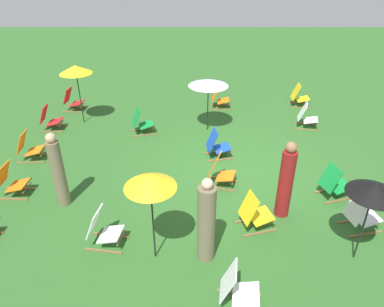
{
  "coord_description": "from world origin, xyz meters",
  "views": [
    {
      "loc": [
        -8.02,
        1.16,
        5.13
      ],
      "look_at": [
        0.0,
        1.2,
        0.5
      ],
      "focal_mm": 33.31,
      "sensor_mm": 36.0,
      "label": 1
    }
  ],
  "objects_px": {
    "umbrella_3": "(150,181)",
    "deckchair_15": "(299,96)",
    "deckchair_8": "(254,214)",
    "person_0": "(286,182)",
    "deckchair_0": "(306,117)",
    "umbrella_1": "(75,70)",
    "deckchair_5": "(219,98)",
    "deckchair_7": "(141,122)",
    "deckchair_2": "(50,119)",
    "deckchair_4": "(11,181)",
    "deckchair_3": "(237,289)",
    "deckchair_12": "(334,183)",
    "deckchair_14": "(220,172)",
    "person_1": "(58,172)",
    "deckchair_13": "(72,100)",
    "umbrella_0": "(208,83)",
    "person_2": "(206,223)",
    "deckchair_10": "(103,229)",
    "deckchair_9": "(361,214)",
    "umbrella_2": "(375,189)",
    "deckchair_11": "(29,147)",
    "deckchair_1": "(217,145)"
  },
  "relations": [
    {
      "from": "deckchair_2",
      "to": "umbrella_2",
      "type": "height_order",
      "value": "umbrella_2"
    },
    {
      "from": "deckchair_0",
      "to": "deckchair_5",
      "type": "height_order",
      "value": "same"
    },
    {
      "from": "deckchair_0",
      "to": "umbrella_0",
      "type": "relative_size",
      "value": 0.5
    },
    {
      "from": "deckchair_3",
      "to": "person_1",
      "type": "distance_m",
      "value": 4.6
    },
    {
      "from": "deckchair_3",
      "to": "deckchair_7",
      "type": "relative_size",
      "value": 0.96
    },
    {
      "from": "umbrella_1",
      "to": "deckchair_15",
      "type": "bearing_deg",
      "value": -78.93
    },
    {
      "from": "umbrella_0",
      "to": "deckchair_9",
      "type": "bearing_deg",
      "value": -147.52
    },
    {
      "from": "deckchair_2",
      "to": "deckchair_9",
      "type": "height_order",
      "value": "same"
    },
    {
      "from": "deckchair_8",
      "to": "person_0",
      "type": "bearing_deg",
      "value": -72.25
    },
    {
      "from": "deckchair_3",
      "to": "person_0",
      "type": "bearing_deg",
      "value": -20.54
    },
    {
      "from": "deckchair_7",
      "to": "deckchair_5",
      "type": "bearing_deg",
      "value": -67.68
    },
    {
      "from": "umbrella_1",
      "to": "umbrella_3",
      "type": "distance_m",
      "value": 6.8
    },
    {
      "from": "deckchair_7",
      "to": "deckchair_10",
      "type": "relative_size",
      "value": 1.04
    },
    {
      "from": "umbrella_1",
      "to": "umbrella_3",
      "type": "height_order",
      "value": "umbrella_1"
    },
    {
      "from": "deckchair_12",
      "to": "umbrella_2",
      "type": "relative_size",
      "value": 0.5
    },
    {
      "from": "deckchair_9",
      "to": "deckchair_12",
      "type": "distance_m",
      "value": 1.13
    },
    {
      "from": "deckchair_8",
      "to": "deckchair_9",
      "type": "xyz_separation_m",
      "value": [
        -0.01,
        -2.2,
        0.0
      ]
    },
    {
      "from": "deckchair_3",
      "to": "person_2",
      "type": "xyz_separation_m",
      "value": [
        1.06,
        0.47,
        0.47
      ]
    },
    {
      "from": "deckchair_0",
      "to": "umbrella_3",
      "type": "distance_m",
      "value": 7.37
    },
    {
      "from": "umbrella_0",
      "to": "umbrella_3",
      "type": "relative_size",
      "value": 0.89
    },
    {
      "from": "deckchair_10",
      "to": "person_2",
      "type": "relative_size",
      "value": 0.46
    },
    {
      "from": "deckchair_0",
      "to": "umbrella_2",
      "type": "height_order",
      "value": "umbrella_2"
    },
    {
      "from": "deckchair_0",
      "to": "umbrella_1",
      "type": "height_order",
      "value": "umbrella_1"
    },
    {
      "from": "deckchair_3",
      "to": "umbrella_2",
      "type": "xyz_separation_m",
      "value": [
        1.06,
        -2.37,
        1.23
      ]
    },
    {
      "from": "deckchair_1",
      "to": "deckchair_4",
      "type": "xyz_separation_m",
      "value": [
        -1.81,
        4.96,
        0.0
      ]
    },
    {
      "from": "deckchair_0",
      "to": "deckchair_15",
      "type": "xyz_separation_m",
      "value": [
        1.85,
        -0.23,
        0.0
      ]
    },
    {
      "from": "deckchair_1",
      "to": "deckchair_3",
      "type": "relative_size",
      "value": 1.0
    },
    {
      "from": "deckchair_5",
      "to": "deckchair_7",
      "type": "height_order",
      "value": "same"
    },
    {
      "from": "deckchair_13",
      "to": "deckchair_15",
      "type": "bearing_deg",
      "value": -80.21
    },
    {
      "from": "deckchair_9",
      "to": "umbrella_0",
      "type": "bearing_deg",
      "value": 20.34
    },
    {
      "from": "umbrella_2",
      "to": "deckchair_11",
      "type": "bearing_deg",
      "value": 64.6
    },
    {
      "from": "deckchair_9",
      "to": "umbrella_3",
      "type": "relative_size",
      "value": 0.45
    },
    {
      "from": "deckchair_8",
      "to": "person_0",
      "type": "relative_size",
      "value": 0.48
    },
    {
      "from": "umbrella_3",
      "to": "deckchair_15",
      "type": "bearing_deg",
      "value": -31.43
    },
    {
      "from": "deckchair_7",
      "to": "person_0",
      "type": "bearing_deg",
      "value": -154.75
    },
    {
      "from": "deckchair_14",
      "to": "person_1",
      "type": "xyz_separation_m",
      "value": [
        -0.79,
        3.64,
        0.5
      ]
    },
    {
      "from": "deckchair_9",
      "to": "deckchair_11",
      "type": "distance_m",
      "value": 8.5
    },
    {
      "from": "umbrella_2",
      "to": "umbrella_1",
      "type": "bearing_deg",
      "value": 48.17
    },
    {
      "from": "deckchair_2",
      "to": "deckchair_4",
      "type": "relative_size",
      "value": 1.0
    },
    {
      "from": "deckchair_8",
      "to": "deckchair_12",
      "type": "height_order",
      "value": "same"
    },
    {
      "from": "deckchair_8",
      "to": "deckchair_10",
      "type": "relative_size",
      "value": 1.03
    },
    {
      "from": "deckchair_0",
      "to": "deckchair_8",
      "type": "distance_m",
      "value": 5.47
    },
    {
      "from": "deckchair_4",
      "to": "deckchair_11",
      "type": "distance_m",
      "value": 1.67
    },
    {
      "from": "umbrella_1",
      "to": "deckchair_3",
      "type": "bearing_deg",
      "value": -148.18
    },
    {
      "from": "person_1",
      "to": "person_0",
      "type": "bearing_deg",
      "value": 100.58
    },
    {
      "from": "deckchair_1",
      "to": "umbrella_1",
      "type": "xyz_separation_m",
      "value": [
        2.31,
        4.39,
        1.45
      ]
    },
    {
      "from": "deckchair_9",
      "to": "person_2",
      "type": "bearing_deg",
      "value": 92.05
    },
    {
      "from": "deckchair_3",
      "to": "person_1",
      "type": "height_order",
      "value": "person_1"
    },
    {
      "from": "deckchair_15",
      "to": "deckchair_11",
      "type": "bearing_deg",
      "value": 117.93
    },
    {
      "from": "umbrella_1",
      "to": "umbrella_0",
      "type": "bearing_deg",
      "value": -97.37
    }
  ]
}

